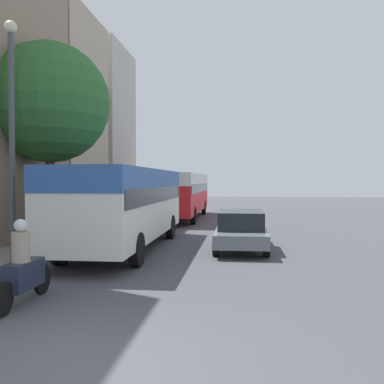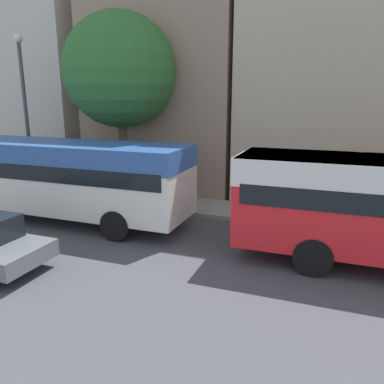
{
  "view_description": "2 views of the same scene",
  "coord_description": "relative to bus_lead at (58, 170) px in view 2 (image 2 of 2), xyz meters",
  "views": [
    {
      "loc": [
        2.09,
        -5.44,
        2.49
      ],
      "look_at": [
        -0.35,
        16.44,
        1.89
      ],
      "focal_mm": 40.0,
      "sensor_mm": 36.0,
      "label": 1
    },
    {
      "loc": [
        8.77,
        18.76,
        4.4
      ],
      "look_at": [
        -1.41,
        14.95,
        1.67
      ],
      "focal_mm": 35.0,
      "sensor_mm": 36.0,
      "label": 2
    }
  ],
  "objects": [
    {
      "name": "building_corner",
      "position": [
        -7.63,
        -7.28,
        5.01
      ],
      "size": [
        6.86,
        8.56,
        13.79
      ],
      "color": "beige",
      "rests_on": "ground_plane"
    },
    {
      "name": "building_midblock",
      "position": [
        -7.25,
        1.49,
        4.69
      ],
      "size": [
        6.1,
        7.18,
        13.16
      ],
      "color": "gray",
      "rests_on": "ground_plane"
    },
    {
      "name": "building_far_terrace",
      "position": [
        -7.55,
        8.34,
        4.06
      ],
      "size": [
        6.69,
        6.11,
        11.9
      ],
      "color": "#BCAD93",
      "rests_on": "ground_plane"
    },
    {
      "name": "bus_lead",
      "position": [
        0.0,
        0.0,
        0.0
      ],
      "size": [
        2.58,
        9.8,
        2.89
      ],
      "color": "silver",
      "rests_on": "ground_plane"
    },
    {
      "name": "street_tree",
      "position": [
        -3.21,
        0.82,
        3.59
      ],
      "size": [
        4.62,
        4.62,
        7.65
      ],
      "color": "brown",
      "rests_on": "sidewalk"
    },
    {
      "name": "lamp_post",
      "position": [
        -2.35,
        -3.49,
        2.27
      ],
      "size": [
        0.36,
        0.36,
        6.85
      ],
      "color": "#47474C",
      "rests_on": "sidewalk"
    }
  ]
}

